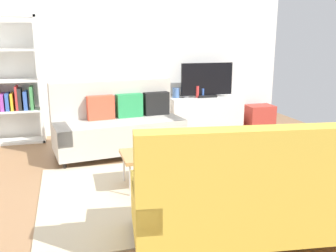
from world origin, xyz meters
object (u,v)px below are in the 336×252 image
object	(u,v)px
tv_console	(206,113)
table_book_0	(153,150)
couch_green	(242,195)
coffee_table	(168,154)
storage_trunk	(259,116)
tv	(207,81)
couch_beige	(118,125)
bottle_0	(197,92)
potted_plant	(159,141)
vase_0	(176,93)
bottle_1	(203,93)
vase_1	(186,92)
bookshelf	(5,86)

from	to	relation	value
tv_console	table_book_0	size ratio (longest dim) A/B	5.83
couch_green	table_book_0	size ratio (longest dim) A/B	8.29
coffee_table	storage_trunk	distance (m)	3.45
storage_trunk	tv	bearing A→B (deg)	175.84
couch_beige	bottle_0	world-z (taller)	couch_beige
bottle_0	potted_plant	bearing A→B (deg)	-118.97
table_book_0	vase_0	world-z (taller)	vase_0
couch_green	bottle_1	size ratio (longest dim) A/B	11.72
couch_beige	coffee_table	distance (m)	1.48
potted_plant	vase_1	distance (m)	2.77
couch_beige	vase_1	bearing A→B (deg)	-151.07
couch_beige	table_book_0	distance (m)	1.37
storage_trunk	table_book_0	bearing A→B (deg)	-139.89
vase_1	tv_console	bearing A→B (deg)	-7.38
couch_beige	couch_green	distance (m)	2.92
bottle_1	vase_0	bearing A→B (deg)	169.76
vase_1	bottle_0	xyz separation A→B (m)	(0.19, -0.09, 0.02)
potted_plant	table_book_0	bearing A→B (deg)	119.09
storage_trunk	table_book_0	distance (m)	3.53
coffee_table	bottle_0	distance (m)	2.73
storage_trunk	vase_1	bearing A→B (deg)	174.24
tv_console	tv	distance (m)	0.63
tv	bottle_0	world-z (taller)	tv
bottle_1	tv	bearing A→B (deg)	13.77
vase_1	bottle_0	size ratio (longest dim) A/B	0.85
vase_0	vase_1	world-z (taller)	vase_1
tv	bookshelf	xyz separation A→B (m)	(-3.53, 0.04, 0.01)
vase_1	bottle_1	bearing A→B (deg)	-16.46
couch_green	vase_1	world-z (taller)	couch_green
storage_trunk	table_book_0	xyz separation A→B (m)	(-2.69, -2.27, 0.21)
couch_green	bottle_1	xyz separation A→B (m)	(1.07, 3.83, 0.28)
coffee_table	bookshelf	distance (m)	3.29
bookshelf	vase_0	bearing A→B (deg)	0.58
couch_beige	bottle_1	xyz separation A→B (m)	(1.74, 0.98, 0.27)
tv	storage_trunk	xyz separation A→B (m)	(1.10, -0.08, -0.73)
tv	bottle_1	size ratio (longest dim) A/B	5.89
bookshelf	bottle_1	size ratio (longest dim) A/B	12.37
tv	vase_1	world-z (taller)	tv
vase_0	bottle_1	bearing A→B (deg)	-10.24
vase_0	coffee_table	bearing A→B (deg)	-108.71
vase_1	bottle_0	bearing A→B (deg)	-24.81
storage_trunk	bottle_0	world-z (taller)	bottle_0
vase_0	bottle_0	bearing A→B (deg)	-13.04
table_book_0	bottle_1	distance (m)	2.79
vase_0	bottle_1	size ratio (longest dim) A/B	1.09
couch_beige	bookshelf	size ratio (longest dim) A/B	0.95
coffee_table	bottle_1	world-z (taller)	bottle_1
bottle_0	storage_trunk	bearing A→B (deg)	-2.66
tv	bottle_1	distance (m)	0.24
tv_console	vase_0	xyz separation A→B (m)	(-0.58, 0.05, 0.41)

